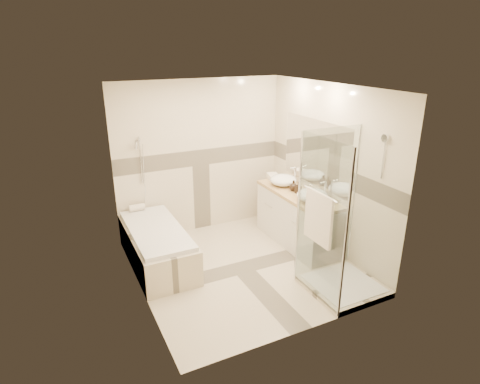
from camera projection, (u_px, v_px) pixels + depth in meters
name	position (u px, v px, depth m)	size (l,w,h in m)	color
room	(245.00, 183.00, 5.30)	(2.82, 3.02, 2.52)	beige
bathtub	(157.00, 244.00, 5.71)	(0.75, 1.70, 0.56)	beige
vanity	(297.00, 218.00, 6.27)	(0.58, 1.62, 0.85)	silver
shower_enclosure	(335.00, 254.00, 5.05)	(0.96, 0.93, 2.04)	beige
vessel_sink_near	(283.00, 180.00, 6.43)	(0.43, 0.43, 0.17)	white
vessel_sink_far	(312.00, 195.00, 5.77)	(0.45, 0.45, 0.18)	white
faucet_near	(295.00, 174.00, 6.50)	(0.12, 0.03, 0.28)	silver
faucet_far	(325.00, 189.00, 5.84)	(0.11, 0.03, 0.27)	silver
amenity_bottle_a	(298.00, 188.00, 6.08)	(0.08, 0.08, 0.18)	black
amenity_bottle_b	(293.00, 186.00, 6.18)	(0.13, 0.13, 0.17)	black
folded_towels	(273.00, 177.00, 6.70)	(0.17, 0.28, 0.09)	white
rolled_towel	(137.00, 208.00, 6.19)	(0.11, 0.11, 0.23)	white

